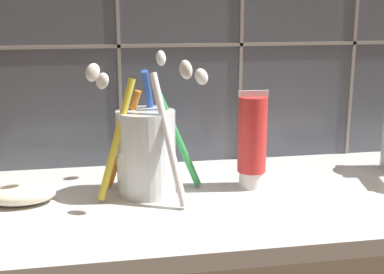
# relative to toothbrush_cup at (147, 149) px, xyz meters

# --- Properties ---
(sink_counter) EXTENTS (0.74, 0.32, 0.02)m
(sink_counter) POSITION_rel_toothbrush_cup_xyz_m (0.14, -0.02, -0.07)
(sink_counter) COLOR silver
(sink_counter) RESTS_ON ground
(tile_wall_backsplash) EXTENTS (0.84, 0.02, 0.53)m
(tile_wall_backsplash) POSITION_rel_toothbrush_cup_xyz_m (0.14, 0.14, 0.18)
(tile_wall_backsplash) COLOR #4C515B
(tile_wall_backsplash) RESTS_ON ground
(toothbrush_cup) EXTENTS (0.16, 0.16, 0.18)m
(toothbrush_cup) POSITION_rel_toothbrush_cup_xyz_m (0.00, 0.00, 0.00)
(toothbrush_cup) COLOR silver
(toothbrush_cup) RESTS_ON sink_counter
(toothpaste_tube) EXTENTS (0.04, 0.04, 0.13)m
(toothpaste_tube) POSITION_rel_toothbrush_cup_xyz_m (0.14, -0.00, 0.00)
(toothpaste_tube) COLOR white
(toothpaste_tube) RESTS_ON sink_counter
(soap_bar) EXTENTS (0.09, 0.05, 0.02)m
(soap_bar) POSITION_rel_toothbrush_cup_xyz_m (-0.16, -0.01, -0.05)
(soap_bar) COLOR silver
(soap_bar) RESTS_ON sink_counter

